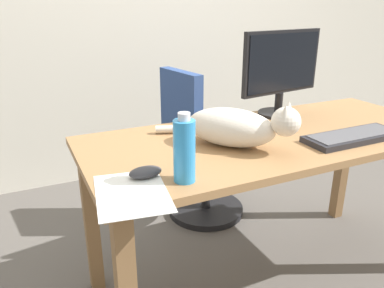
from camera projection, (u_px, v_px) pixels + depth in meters
The scene contains 10 objects.
ground_plane at pixel (263, 276), 1.90m from camera, with size 8.00×8.00×0.00m, color #59544F.
back_wall at pixel (150, 2), 2.76m from camera, with size 6.00×0.04×2.60m, color beige.
desk at pixel (273, 156), 1.68m from camera, with size 1.65×0.70×0.76m.
office_chair at pixel (200, 155), 2.33m from camera, with size 0.48×0.48×0.94m.
monitor at pixel (282, 70), 1.84m from camera, with size 0.48×0.20×0.41m.
keyboard at pixel (353, 136), 1.57m from camera, with size 0.44×0.15×0.03m.
cat at pixel (236, 126), 1.48m from camera, with size 0.42×0.49×0.20m.
computer_mouse at pixel (145, 172), 1.23m from camera, with size 0.11×0.06×0.04m, color #333338.
paper_sheet at pixel (132, 193), 1.13m from camera, with size 0.21×0.30×0.00m, color white.
water_bottle at pixel (184, 150), 1.17m from camera, with size 0.07×0.07×0.22m.
Camera 1 is at (-0.99, -1.25, 1.29)m, focal length 35.45 mm.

